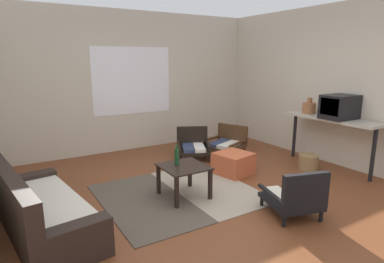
# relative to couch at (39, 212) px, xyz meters

# --- Properties ---
(ground_plane) EXTENTS (7.80, 7.80, 0.00)m
(ground_plane) POSITION_rel_couch_xyz_m (2.08, -0.43, -0.22)
(ground_plane) COLOR brown
(far_wall_with_window) EXTENTS (5.60, 0.13, 2.70)m
(far_wall_with_window) POSITION_rel_couch_xyz_m (2.08, 2.63, 1.13)
(far_wall_with_window) COLOR beige
(far_wall_with_window) RESTS_ON ground
(side_wall_right) EXTENTS (0.12, 6.60, 2.70)m
(side_wall_right) POSITION_rel_couch_xyz_m (4.74, -0.13, 1.13)
(side_wall_right) COLOR beige
(side_wall_right) RESTS_ON ground
(area_rug) EXTENTS (2.00, 1.84, 0.01)m
(area_rug) POSITION_rel_couch_xyz_m (1.72, 0.09, -0.22)
(area_rug) COLOR #4C4238
(area_rug) RESTS_ON ground
(couch) EXTENTS (0.96, 1.87, 0.71)m
(couch) POSITION_rel_couch_xyz_m (0.00, 0.00, 0.00)
(couch) COLOR black
(couch) RESTS_ON ground
(coffee_table) EXTENTS (0.57, 0.59, 0.43)m
(coffee_table) POSITION_rel_couch_xyz_m (1.74, -0.02, 0.12)
(coffee_table) COLOR black
(coffee_table) RESTS_ON ground
(armchair_by_window) EXTENTS (0.78, 0.78, 0.55)m
(armchair_by_window) POSITION_rel_couch_xyz_m (2.77, 1.43, 0.02)
(armchair_by_window) COLOR black
(armchair_by_window) RESTS_ON ground
(armchair_striped_foreground) EXTENTS (0.70, 0.74, 0.60)m
(armchair_striped_foreground) POSITION_rel_couch_xyz_m (2.56, -1.17, 0.02)
(armchair_striped_foreground) COLOR black
(armchair_striped_foreground) RESTS_ON ground
(armchair_corner) EXTENTS (0.82, 0.82, 0.53)m
(armchair_corner) POSITION_rel_couch_xyz_m (3.48, 1.32, 0.00)
(armchair_corner) COLOR #472D19
(armchair_corner) RESTS_ON ground
(ottoman_orange) EXTENTS (0.61, 0.61, 0.34)m
(ottoman_orange) POSITION_rel_couch_xyz_m (2.86, 0.34, -0.05)
(ottoman_orange) COLOR #BC5633
(ottoman_orange) RESTS_ON ground
(console_shelf) EXTENTS (0.47, 1.60, 0.86)m
(console_shelf) POSITION_rel_couch_xyz_m (4.41, -0.25, 0.54)
(console_shelf) COLOR #B2AD9E
(console_shelf) RESTS_ON ground
(crt_television) EXTENTS (0.53, 0.41, 0.38)m
(crt_television) POSITION_rel_couch_xyz_m (4.41, -0.37, 0.82)
(crt_television) COLOR black
(crt_television) RESTS_ON console_shelf
(clay_vase) EXTENTS (0.23, 0.23, 0.28)m
(clay_vase) POSITION_rel_couch_xyz_m (4.41, 0.21, 0.74)
(clay_vase) COLOR #935B38
(clay_vase) RESTS_ON console_shelf
(glass_bottle) EXTENTS (0.06, 0.06, 0.27)m
(glass_bottle) POSITION_rel_couch_xyz_m (1.69, 0.08, 0.32)
(glass_bottle) COLOR #194723
(glass_bottle) RESTS_ON coffee_table
(wicker_basket) EXTENTS (0.31, 0.31, 0.25)m
(wicker_basket) POSITION_rel_couch_xyz_m (4.03, -0.16, -0.10)
(wicker_basket) COLOR olive
(wicker_basket) RESTS_ON ground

